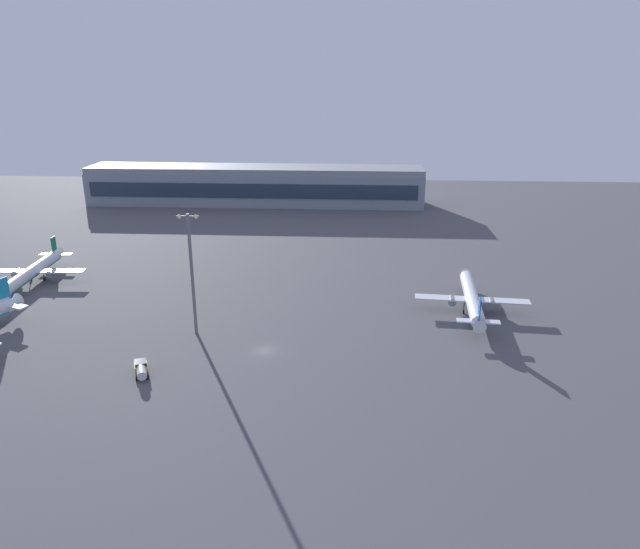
{
  "coord_description": "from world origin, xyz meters",
  "views": [
    {
      "loc": [
        18.46,
        -111.29,
        56.35
      ],
      "look_at": [
        9.53,
        38.24,
        4.0
      ],
      "focal_mm": 32.89,
      "sensor_mm": 36.0,
      "label": 1
    }
  ],
  "objects_px": {
    "fuel_truck": "(141,369)",
    "airplane_taxiway_distant": "(472,298)",
    "airplane_mid_apron": "(33,271)",
    "apron_light_central": "(192,267)"
  },
  "relations": [
    {
      "from": "fuel_truck",
      "to": "apron_light_central",
      "type": "distance_m",
      "value": 25.09
    },
    {
      "from": "airplane_mid_apron",
      "to": "fuel_truck",
      "type": "height_order",
      "value": "airplane_mid_apron"
    },
    {
      "from": "airplane_taxiway_distant",
      "to": "fuel_truck",
      "type": "relative_size",
      "value": 5.37
    },
    {
      "from": "airplane_mid_apron",
      "to": "apron_light_central",
      "type": "relative_size",
      "value": 1.31
    },
    {
      "from": "airplane_taxiway_distant",
      "to": "apron_light_central",
      "type": "height_order",
      "value": "apron_light_central"
    },
    {
      "from": "apron_light_central",
      "to": "airplane_mid_apron",
      "type": "bearing_deg",
      "value": 150.9
    },
    {
      "from": "fuel_truck",
      "to": "airplane_mid_apron",
      "type": "bearing_deg",
      "value": 111.5
    },
    {
      "from": "airplane_taxiway_distant",
      "to": "airplane_mid_apron",
      "type": "bearing_deg",
      "value": 178.33
    },
    {
      "from": "fuel_truck",
      "to": "airplane_taxiway_distant",
      "type": "bearing_deg",
      "value": 4.82
    },
    {
      "from": "airplane_taxiway_distant",
      "to": "airplane_mid_apron",
      "type": "xyz_separation_m",
      "value": [
        -118.21,
        13.45,
        0.06
      ]
    }
  ]
}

